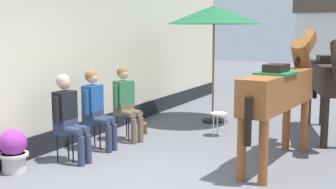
# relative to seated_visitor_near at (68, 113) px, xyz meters

# --- Properties ---
(ground_plane) EXTENTS (40.00, 40.00, 0.00)m
(ground_plane) POSITION_rel_seated_visitor_near_xyz_m (1.73, 2.62, -0.78)
(ground_plane) COLOR slate
(pub_facade_wall) EXTENTS (0.34, 14.00, 3.40)m
(pub_facade_wall) POSITION_rel_seated_visitor_near_xyz_m (-0.82, 1.12, 0.76)
(pub_facade_wall) COLOR beige
(pub_facade_wall) RESTS_ON ground_plane
(seated_visitor_near) EXTENTS (0.61, 0.49, 1.39)m
(seated_visitor_near) POSITION_rel_seated_visitor_near_xyz_m (0.00, 0.00, 0.00)
(seated_visitor_near) COLOR #194C99
(seated_visitor_near) RESTS_ON ground_plane
(seated_visitor_middle) EXTENTS (0.61, 0.49, 1.39)m
(seated_visitor_middle) POSITION_rel_seated_visitor_near_xyz_m (-0.05, 0.80, 0.00)
(seated_visitor_middle) COLOR #194C99
(seated_visitor_middle) RESTS_ON ground_plane
(seated_visitor_far) EXTENTS (0.61, 0.49, 1.39)m
(seated_visitor_far) POSITION_rel_seated_visitor_near_xyz_m (0.08, 1.59, 0.00)
(seated_visitor_far) COLOR #194C99
(seated_visitor_far) RESTS_ON ground_plane
(saddled_horse_near) EXTENTS (0.67, 2.99, 2.06)m
(saddled_horse_near) POSITION_rel_seated_visitor_near_xyz_m (2.97, 1.39, 0.38)
(saddled_horse_near) COLOR brown
(saddled_horse_near) RESTS_ON ground_plane
(saddled_horse_far) EXTENTS (1.16, 2.90, 2.06)m
(saddled_horse_far) POSITION_rel_seated_visitor_near_xyz_m (3.39, 3.50, 0.38)
(saddled_horse_far) COLOR #2D231E
(saddled_horse_far) RESTS_ON ground_plane
(flower_planter_far) EXTENTS (0.43, 0.43, 0.64)m
(flower_planter_far) POSITION_rel_seated_visitor_near_xyz_m (-0.40, -0.77, -0.44)
(flower_planter_far) COLOR beige
(flower_planter_far) RESTS_ON ground_plane
(cafe_parasol) EXTENTS (2.10, 2.10, 2.58)m
(cafe_parasol) POSITION_rel_seated_visitor_near_xyz_m (0.96, 3.85, 1.59)
(cafe_parasol) COLOR black
(cafe_parasol) RESTS_ON ground_plane
(spare_stool_white) EXTENTS (0.32, 0.32, 0.46)m
(spare_stool_white) POSITION_rel_seated_visitor_near_xyz_m (1.53, 2.66, -0.38)
(spare_stool_white) COLOR white
(spare_stool_white) RESTS_ON ground_plane
(satchel_bag) EXTENTS (0.25, 0.30, 0.20)m
(satchel_bag) POSITION_rel_seated_visitor_near_xyz_m (0.08, 2.24, -0.68)
(satchel_bag) COLOR brown
(satchel_bag) RESTS_ON ground_plane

